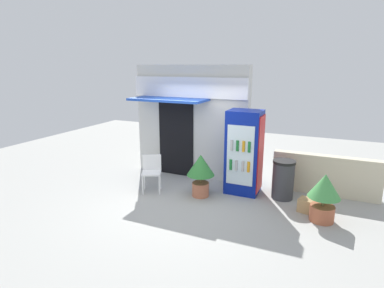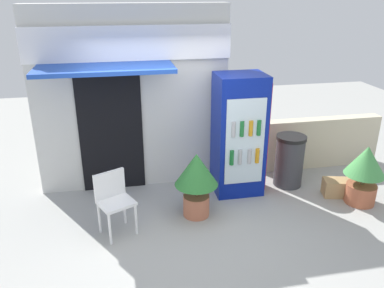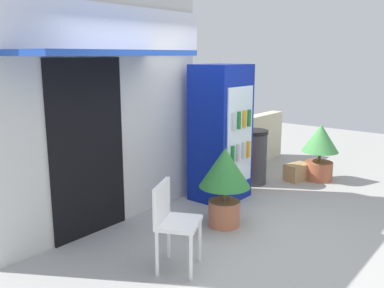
{
  "view_description": "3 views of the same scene",
  "coord_description": "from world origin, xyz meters",
  "px_view_note": "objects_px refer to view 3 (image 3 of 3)",
  "views": [
    {
      "loc": [
        2.86,
        -5.86,
        2.94
      ],
      "look_at": [
        -0.02,
        0.59,
        1.16
      ],
      "focal_mm": 29.29,
      "sensor_mm": 36.0,
      "label": 1
    },
    {
      "loc": [
        -0.74,
        -4.51,
        3.16
      ],
      "look_at": [
        0.28,
        0.7,
        1.01
      ],
      "focal_mm": 36.21,
      "sensor_mm": 36.0,
      "label": 2
    },
    {
      "loc": [
        -3.74,
        -2.37,
        2.1
      ],
      "look_at": [
        0.04,
        0.7,
        1.04
      ],
      "focal_mm": 38.8,
      "sensor_mm": 36.0,
      "label": 3
    }
  ],
  "objects_px": {
    "trash_bin": "(252,157)",
    "potted_plant_curbside": "(320,147)",
    "drink_cooler": "(221,133)",
    "potted_plant_near_shop": "(225,177)",
    "plastic_chair": "(172,218)",
    "cardboard_box": "(297,172)"
  },
  "relations": [
    {
      "from": "drink_cooler",
      "to": "potted_plant_near_shop",
      "type": "bearing_deg",
      "value": -142.37
    },
    {
      "from": "plastic_chair",
      "to": "drink_cooler",
      "type": "bearing_deg",
      "value": 22.36
    },
    {
      "from": "potted_plant_curbside",
      "to": "potted_plant_near_shop",
      "type": "bearing_deg",
      "value": 176.84
    },
    {
      "from": "potted_plant_near_shop",
      "to": "potted_plant_curbside",
      "type": "distance_m",
      "value": 2.62
    },
    {
      "from": "trash_bin",
      "to": "cardboard_box",
      "type": "height_order",
      "value": "trash_bin"
    },
    {
      "from": "trash_bin",
      "to": "drink_cooler",
      "type": "bearing_deg",
      "value": -179.09
    },
    {
      "from": "trash_bin",
      "to": "potted_plant_curbside",
      "type": "bearing_deg",
      "value": -42.53
    },
    {
      "from": "plastic_chair",
      "to": "potted_plant_near_shop",
      "type": "height_order",
      "value": "potted_plant_near_shop"
    },
    {
      "from": "drink_cooler",
      "to": "potted_plant_curbside",
      "type": "relative_size",
      "value": 2.05
    },
    {
      "from": "potted_plant_curbside",
      "to": "trash_bin",
      "type": "xyz_separation_m",
      "value": [
        -0.87,
        0.8,
        -0.12
      ]
    },
    {
      "from": "drink_cooler",
      "to": "cardboard_box",
      "type": "relative_size",
      "value": 4.52
    },
    {
      "from": "potted_plant_curbside",
      "to": "plastic_chair",
      "type": "bearing_deg",
      "value": -179.31
    },
    {
      "from": "plastic_chair",
      "to": "potted_plant_curbside",
      "type": "height_order",
      "value": "potted_plant_curbside"
    },
    {
      "from": "drink_cooler",
      "to": "cardboard_box",
      "type": "bearing_deg",
      "value": -18.25
    },
    {
      "from": "drink_cooler",
      "to": "potted_plant_near_shop",
      "type": "xyz_separation_m",
      "value": [
        -0.83,
        -0.64,
        -0.35
      ]
    },
    {
      "from": "drink_cooler",
      "to": "plastic_chair",
      "type": "xyz_separation_m",
      "value": [
        -2.01,
        -0.83,
        -0.45
      ]
    },
    {
      "from": "potted_plant_near_shop",
      "to": "cardboard_box",
      "type": "xyz_separation_m",
      "value": [
        2.37,
        0.13,
        -0.49
      ]
    },
    {
      "from": "potted_plant_near_shop",
      "to": "cardboard_box",
      "type": "distance_m",
      "value": 2.42
    },
    {
      "from": "drink_cooler",
      "to": "trash_bin",
      "type": "distance_m",
      "value": 1.06
    },
    {
      "from": "potted_plant_near_shop",
      "to": "plastic_chair",
      "type": "bearing_deg",
      "value": -170.9
    },
    {
      "from": "potted_plant_near_shop",
      "to": "trash_bin",
      "type": "bearing_deg",
      "value": 20.51
    },
    {
      "from": "plastic_chair",
      "to": "potted_plant_curbside",
      "type": "relative_size",
      "value": 0.92
    }
  ]
}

